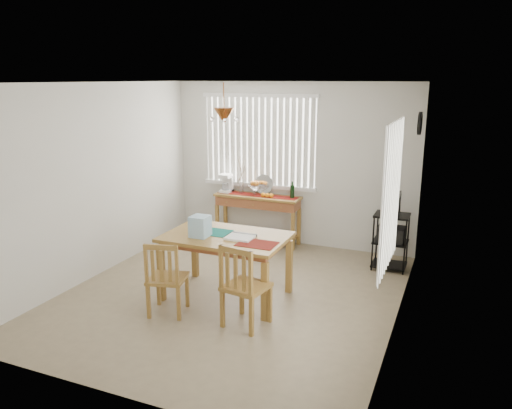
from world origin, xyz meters
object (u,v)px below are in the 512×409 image
at_px(sideboard, 258,207).
at_px(dining_table, 226,242).
at_px(cart_items, 393,204).
at_px(chair_right, 244,287).
at_px(wire_cart, 391,236).
at_px(chair_left, 166,279).

xyz_separation_m(sideboard, dining_table, (0.44, -2.10, 0.10)).
bearing_deg(cart_items, dining_table, -134.87).
bearing_deg(chair_right, sideboard, 109.50).
bearing_deg(chair_right, wire_cart, 62.87).
bearing_deg(chair_left, wire_cart, 48.65).
bearing_deg(dining_table, chair_right, -50.44).
bearing_deg(chair_left, dining_table, 59.66).
bearing_deg(cart_items, chair_left, -131.25).
xyz_separation_m(wire_cart, dining_table, (-1.73, -1.73, 0.22)).
distance_m(sideboard, cart_items, 2.24).
height_order(dining_table, chair_right, chair_right).
distance_m(chair_left, chair_right, 0.94).
xyz_separation_m(wire_cart, chair_right, (-1.21, -2.37, -0.02)).
bearing_deg(chair_right, dining_table, 129.56).
xyz_separation_m(dining_table, chair_left, (-0.41, -0.71, -0.27)).
bearing_deg(wire_cart, chair_right, -117.13).
relative_size(cart_items, dining_table, 0.22).
bearing_deg(wire_cart, chair_left, -131.35).
bearing_deg(sideboard, dining_table, -78.04).
bearing_deg(sideboard, wire_cart, -9.43).
relative_size(sideboard, cart_items, 4.29).
height_order(sideboard, chair_right, chair_right).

